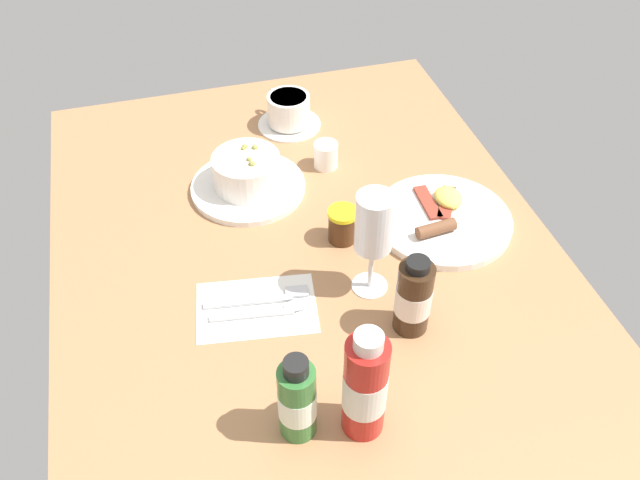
{
  "coord_description": "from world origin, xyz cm",
  "views": [
    {
      "loc": [
        80.97,
        -20.19,
        80.74
      ],
      "look_at": [
        3.55,
        1.64,
        4.18
      ],
      "focal_mm": 38.17,
      "sensor_mm": 36.0,
      "label": 1
    }
  ],
  "objects": [
    {
      "name": "ground_plane",
      "position": [
        0.0,
        0.0,
        -1.5
      ],
      "size": [
        110.0,
        84.0,
        3.0
      ],
      "primitive_type": "cube",
      "color": "#A8754C"
    },
    {
      "name": "porridge_bowl",
      "position": [
        -17.53,
        -6.33,
        3.37
      ],
      "size": [
        21.25,
        21.25,
        8.07
      ],
      "color": "white",
      "rests_on": "ground_plane"
    },
    {
      "name": "cutlery_setting",
      "position": [
        11.53,
        -10.44,
        0.26
      ],
      "size": [
        15.03,
        20.22,
        0.9
      ],
      "color": "white",
      "rests_on": "ground_plane"
    },
    {
      "name": "coffee_cup",
      "position": [
        -36.08,
        6.08,
        3.38
      ],
      "size": [
        13.4,
        13.07,
        7.01
      ],
      "color": "white",
      "rests_on": "ground_plane"
    },
    {
      "name": "creamer_jug",
      "position": [
        -20.57,
        9.53,
        2.64
      ],
      "size": [
        4.65,
        5.62,
        5.67
      ],
      "color": "white",
      "rests_on": "ground_plane"
    },
    {
      "name": "wine_glass",
      "position": [
        11.82,
        7.59,
        12.83
      ],
      "size": [
        5.84,
        5.84,
        18.63
      ],
      "color": "white",
      "rests_on": "ground_plane"
    },
    {
      "name": "jam_jar",
      "position": [
        -0.09,
        6.6,
        3.17
      ],
      "size": [
        5.1,
        5.1,
        6.28
      ],
      "color": "#472813",
      "rests_on": "ground_plane"
    },
    {
      "name": "sauce_bottle_red",
      "position": [
        35.31,
        -1.44,
        8.59
      ],
      "size": [
        5.74,
        5.74,
        18.74
      ],
      "color": "#B21E19",
      "rests_on": "ground_plane"
    },
    {
      "name": "sauce_bottle_brown",
      "position": [
        21.14,
        10.87,
        6.35
      ],
      "size": [
        5.42,
        5.42,
        13.81
      ],
      "color": "#382314",
      "rests_on": "ground_plane"
    },
    {
      "name": "sauce_bottle_green",
      "position": [
        33.59,
        -9.84,
        6.53
      ],
      "size": [
        5.01,
        5.01,
        14.59
      ],
      "color": "#337233",
      "rests_on": "ground_plane"
    },
    {
      "name": "breakfast_plate",
      "position": [
        0.72,
        24.95,
        0.92
      ],
      "size": [
        24.24,
        24.24,
        3.7
      ],
      "color": "white",
      "rests_on": "ground_plane"
    }
  ]
}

